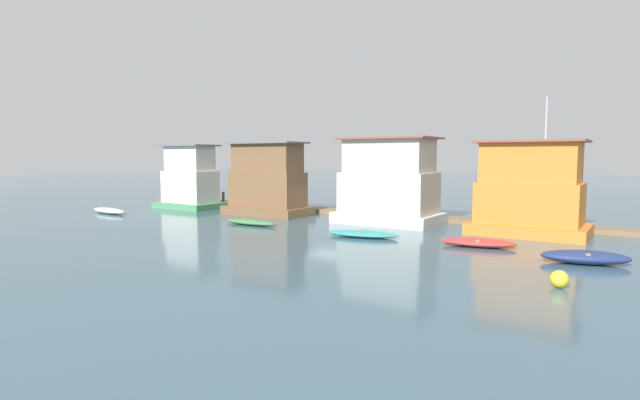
{
  "coord_description": "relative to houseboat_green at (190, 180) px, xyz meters",
  "views": [
    {
      "loc": [
        18.62,
        -29.06,
        4.38
      ],
      "look_at": [
        0.0,
        -1.0,
        1.4
      ],
      "focal_mm": 28.0,
      "sensor_mm": 36.0,
      "label": 1
    }
  ],
  "objects": [
    {
      "name": "dinghy_white",
      "position": [
        -2.19,
        -6.18,
        -2.12
      ],
      "size": [
        4.26,
        1.52,
        0.42
      ],
      "color": "white",
      "rests_on": "ground_plane"
    },
    {
      "name": "houseboat_white",
      "position": [
        18.03,
        0.63,
        0.21
      ],
      "size": [
        6.53,
        4.13,
        5.56
      ],
      "color": "white",
      "rests_on": "ground_plane"
    },
    {
      "name": "houseboat_brown",
      "position": [
        8.48,
        -0.15,
        0.1
      ],
      "size": [
        6.43,
        3.36,
        5.39
      ],
      "color": "brown",
      "rests_on": "ground_plane"
    },
    {
      "name": "dinghy_navy",
      "position": [
        30.15,
        -6.14,
        -2.06
      ],
      "size": [
        3.63,
        2.28,
        0.55
      ],
      "color": "navy",
      "rests_on": "ground_plane"
    },
    {
      "name": "mooring_post_far_right",
      "position": [
        5.95,
        2.48,
        -1.54
      ],
      "size": [
        0.3,
        0.3,
        1.59
      ],
      "primitive_type": "cylinder",
      "color": "brown",
      "rests_on": "ground_plane"
    },
    {
      "name": "mooring_post_far_left",
      "position": [
        -0.22,
        2.48,
        -1.32
      ],
      "size": [
        0.31,
        0.31,
        2.03
      ],
      "primitive_type": "cylinder",
      "color": "#846B4C",
      "rests_on": "ground_plane"
    },
    {
      "name": "dock_walkway",
      "position": [
        13.58,
        3.6,
        -2.18
      ],
      "size": [
        42.4,
        1.73,
        0.3
      ],
      "primitive_type": "cube",
      "color": "#846B4C",
      "rests_on": "ground_plane"
    },
    {
      "name": "dinghy_green",
      "position": [
        11.14,
        -5.01,
        -2.15
      ],
      "size": [
        4.0,
        1.12,
        0.37
      ],
      "color": "#47844C",
      "rests_on": "ground_plane"
    },
    {
      "name": "ground_plane",
      "position": [
        13.58,
        0.27,
        -2.33
      ],
      "size": [
        200.0,
        200.0,
        0.0
      ],
      "primitive_type": "plane",
      "color": "#426070"
    },
    {
      "name": "houseboat_green",
      "position": [
        0.0,
        0.0,
        0.0
      ],
      "size": [
        5.44,
        3.68,
        5.3
      ],
      "color": "#4C9360",
      "rests_on": "ground_plane"
    },
    {
      "name": "buoy_yellow",
      "position": [
        29.85,
        -10.8,
        -2.04
      ],
      "size": [
        0.59,
        0.59,
        0.59
      ],
      "primitive_type": "sphere",
      "color": "yellow",
      "rests_on": "ground_plane"
    },
    {
      "name": "houseboat_orange",
      "position": [
        26.65,
        0.66,
        0.06
      ],
      "size": [
        6.15,
        4.12,
        7.55
      ],
      "color": "orange",
      "rests_on": "ground_plane"
    },
    {
      "name": "dinghy_teal",
      "position": [
        19.4,
        -5.28,
        -2.15
      ],
      "size": [
        4.1,
        2.15,
        0.36
      ],
      "color": "teal",
      "rests_on": "ground_plane"
    },
    {
      "name": "mooring_post_near_left",
      "position": [
        1.37,
        2.48,
        -1.69
      ],
      "size": [
        0.24,
        0.24,
        1.28
      ],
      "primitive_type": "cylinder",
      "color": "brown",
      "rests_on": "ground_plane"
    },
    {
      "name": "dinghy_red",
      "position": [
        25.41,
        -4.68,
        -2.12
      ],
      "size": [
        3.71,
        2.08,
        0.41
      ],
      "color": "red",
      "rests_on": "ground_plane"
    }
  ]
}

